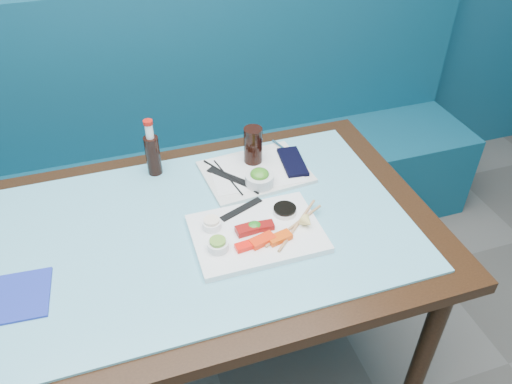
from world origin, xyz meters
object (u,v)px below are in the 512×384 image
object	(u,v)px
dining_table	(205,249)
cola_bottle_body	(153,155)
cola_glass	(253,145)
booth_bench	(167,172)
serving_tray	(255,172)
seaweed_bowl	(259,179)
blue_napkin	(16,297)
sashimi_plate	(257,233)

from	to	relation	value
dining_table	cola_bottle_body	xyz separation A→B (m)	(-0.09, 0.32, 0.16)
dining_table	cola_glass	world-z (taller)	cola_glass
booth_bench	cola_glass	bearing A→B (deg)	-67.34
serving_tray	seaweed_bowl	world-z (taller)	seaweed_bowl
dining_table	seaweed_bowl	xyz separation A→B (m)	(0.22, 0.13, 0.12)
booth_bench	dining_table	xyz separation A→B (m)	(0.00, -0.84, 0.29)
dining_table	blue_napkin	size ratio (longest dim) A/B	8.41
dining_table	serving_tray	distance (m)	0.33
serving_tray	cola_glass	distance (m)	0.09
dining_table	cola_glass	distance (m)	0.39
cola_bottle_body	blue_napkin	size ratio (longest dim) A/B	0.84
blue_napkin	cola_glass	bearing A→B (deg)	26.11
booth_bench	seaweed_bowl	size ratio (longest dim) A/B	32.02
booth_bench	seaweed_bowl	xyz separation A→B (m)	(0.22, -0.71, 0.41)
booth_bench	seaweed_bowl	bearing A→B (deg)	-72.64
dining_table	seaweed_bowl	world-z (taller)	seaweed_bowl
seaweed_bowl	dining_table	bearing A→B (deg)	-149.21
sashimi_plate	booth_bench	bearing A→B (deg)	98.99
booth_bench	sashimi_plate	xyz separation A→B (m)	(0.14, -0.92, 0.39)
booth_bench	cola_bottle_body	world-z (taller)	booth_bench
booth_bench	sashimi_plate	size ratio (longest dim) A/B	8.07
dining_table	sashimi_plate	bearing A→B (deg)	-30.97
sashimi_plate	serving_tray	bearing A→B (deg)	73.12
blue_napkin	sashimi_plate	bearing A→B (deg)	2.18
sashimi_plate	cola_glass	bearing A→B (deg)	74.19
cola_bottle_body	cola_glass	bearing A→B (deg)	-9.89
cola_glass	blue_napkin	size ratio (longest dim) A/B	0.79
dining_table	serving_tray	world-z (taller)	serving_tray
sashimi_plate	cola_glass	world-z (taller)	cola_glass
dining_table	serving_tray	size ratio (longest dim) A/B	4.09
serving_tray	blue_napkin	size ratio (longest dim) A/B	2.05
booth_bench	cola_bottle_body	distance (m)	0.70
serving_tray	cola_glass	world-z (taller)	cola_glass
sashimi_plate	seaweed_bowl	world-z (taller)	seaweed_bowl
booth_bench	dining_table	world-z (taller)	booth_bench
cola_bottle_body	dining_table	bearing A→B (deg)	-74.28
dining_table	cola_bottle_body	distance (m)	0.37
booth_bench	sashimi_plate	world-z (taller)	booth_bench
booth_bench	serving_tray	bearing A→B (deg)	-69.93
cola_glass	cola_bottle_body	size ratio (longest dim) A/B	0.94
seaweed_bowl	cola_bottle_body	xyz separation A→B (m)	(-0.31, 0.19, 0.04)
dining_table	sashimi_plate	xyz separation A→B (m)	(0.14, -0.08, 0.10)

